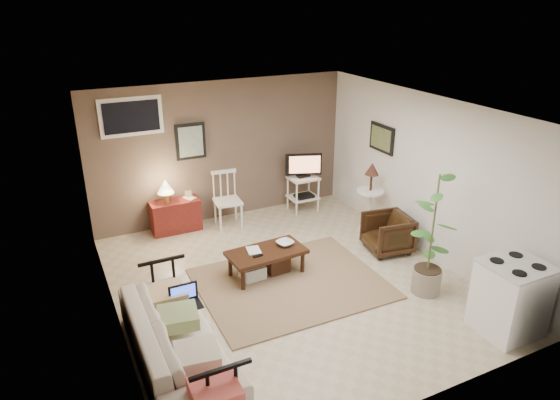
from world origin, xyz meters
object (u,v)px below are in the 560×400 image
potted_plant (433,231)px  stove (511,298)px  red_console (175,213)px  sofa (176,332)px  spindle_chair (227,201)px  tv_stand (303,181)px  coffee_table (266,261)px  armchair (388,232)px  side_table (371,189)px

potted_plant → stove: size_ratio=1.88×
red_console → potted_plant: 4.17m
sofa → spindle_chair: spindle_chair is taller
red_console → tv_stand: (2.32, -0.19, 0.25)m
coffee_table → potted_plant: potted_plant is taller
spindle_chair → coffee_table: bearing=-93.2°
spindle_chair → stove: 4.58m
coffee_table → spindle_chair: (0.10, 1.78, 0.22)m
red_console → stove: (2.78, -4.34, 0.12)m
sofa → potted_plant: potted_plant is taller
spindle_chair → stove: spindle_chair is taller
coffee_table → stove: (2.02, -2.38, 0.22)m
tv_stand → stove: bearing=-83.7°
coffee_table → sofa: size_ratio=0.51×
coffee_table → armchair: size_ratio=1.70×
tv_stand → potted_plant: size_ratio=0.64×
side_table → coffee_table: bearing=-165.1°
sofa → stove: size_ratio=2.39×
coffee_table → potted_plant: size_ratio=0.65×
potted_plant → side_table: bearing=77.7°
potted_plant → spindle_chair: bearing=117.8°
potted_plant → coffee_table: bearing=142.7°
sofa → red_console: (0.84, 3.23, -0.10)m
armchair → side_table: bearing=175.7°
spindle_chair → armchair: bearing=-45.9°
coffee_table → potted_plant: (1.73, -1.32, 0.67)m
coffee_table → spindle_chair: size_ratio=1.16×
tv_stand → potted_plant: 3.13m
armchair → spindle_chair: bearing=-127.1°
tv_stand → armchair: bearing=-77.9°
sofa → red_console: size_ratio=2.31×
sofa → potted_plant: bearing=-91.0°
sofa → side_table: side_table is taller
side_table → tv_stand: bearing=115.7°
sofa → armchair: sofa is taller
armchair → red_console: bearing=-119.0°
stove → side_table: bearing=87.6°
red_console → spindle_chair: bearing=-12.2°
coffee_table → stove: stove is taller
coffee_table → sofa: 2.05m
spindle_chair → tv_stand: 1.46m
spindle_chair → potted_plant: potted_plant is taller
coffee_table → armchair: (1.97, -0.15, 0.10)m
tv_stand → potted_plant: potted_plant is taller
side_table → stove: bearing=-92.4°
armchair → potted_plant: potted_plant is taller
red_console → coffee_table: bearing=-68.8°
spindle_chair → stove: (1.92, -4.16, 0.00)m
side_table → armchair: (-0.17, -0.72, -0.41)m
coffee_table → spindle_chair: 1.80m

